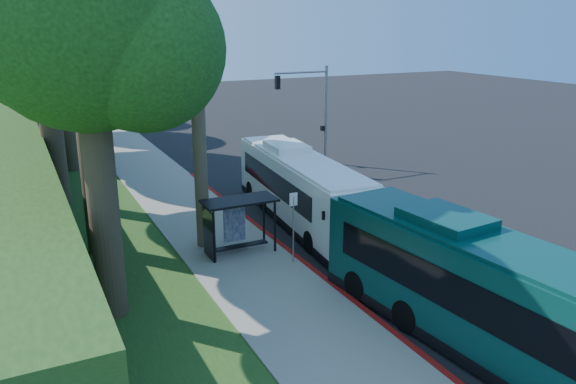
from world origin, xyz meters
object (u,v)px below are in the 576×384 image
teal_bus (493,296)px  pickup (324,179)px  bus_shelter (233,216)px  white_bus (301,187)px

teal_bus → pickup: 18.31m
bus_shelter → teal_bus: (4.27, -10.74, 0.13)m
white_bus → pickup: size_ratio=2.61×
white_bus → teal_bus: teal_bus is taller
white_bus → teal_bus: size_ratio=0.93×
teal_bus → pickup: size_ratio=2.80×
white_bus → pickup: (3.94, 4.41, -1.14)m
teal_bus → white_bus: bearing=83.0°
teal_bus → pickup: teal_bus is taller
teal_bus → pickup: bearing=71.0°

